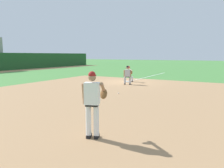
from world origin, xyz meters
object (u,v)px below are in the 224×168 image
Objects in this scene: baserunner at (127,74)px; baseball at (118,93)px; pitcher at (93,100)px; first_baseman at (129,73)px; first_base_bag at (127,82)px.

baseball is at bearing -161.78° from baserunner.
pitcher reaches higher than first_baseman.
baserunner is at bearing -152.82° from first_base_bag.
first_base_bag reaches higher than baseball.
first_baseman is at bearing 21.34° from baserunner.
first_base_bag is 0.26× the size of baserunner.
pitcher is (-11.76, -4.60, 1.01)m from first_base_bag.
baserunner is at bearing 20.60° from pitcher.
baseball is 0.05× the size of baserunner.
pitcher is 12.97m from first_baseman.
baserunner is at bearing 18.22° from baseball.
baseball is at bearing 22.03° from pitcher.
pitcher is at bearing -158.64° from first_base_bag.
baseball is 4.26m from baserunner.
pitcher is (-6.47, -2.62, 1.02)m from baseball.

